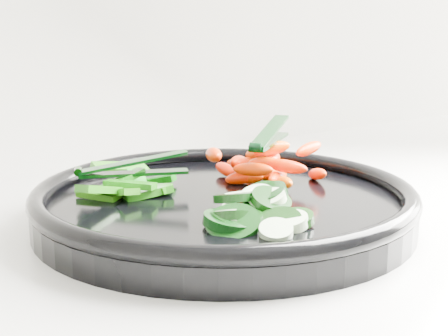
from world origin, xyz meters
TOP-DOWN VIEW (x-y plane):
  - veggie_tray at (-0.15, 1.67)m, footprint 0.45×0.45m
  - cucumber_pile at (-0.17, 1.60)m, footprint 0.12×0.11m
  - carrot_pile at (-0.07, 1.70)m, footprint 0.14×0.14m
  - pepper_pile at (-0.21, 1.75)m, footprint 0.12×0.11m
  - tong_carrot at (-0.07, 1.70)m, footprint 0.10×0.08m
  - tong_pepper at (-0.21, 1.75)m, footprint 0.11×0.06m

SIDE VIEW (x-z plane):
  - veggie_tray at x=-0.15m, z-range 0.93..0.97m
  - cucumber_pile at x=-0.17m, z-range 0.94..0.98m
  - pepper_pile at x=-0.21m, z-range 0.95..0.98m
  - carrot_pile at x=-0.07m, z-range 0.95..1.00m
  - tong_pepper at x=-0.21m, z-range 0.97..0.99m
  - tong_carrot at x=-0.07m, z-range 0.99..1.02m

